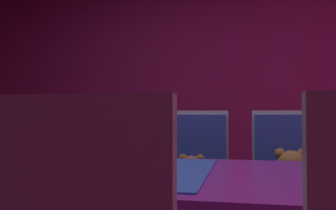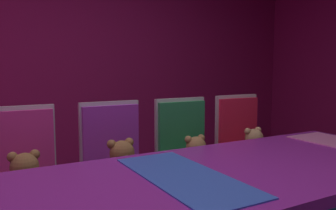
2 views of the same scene
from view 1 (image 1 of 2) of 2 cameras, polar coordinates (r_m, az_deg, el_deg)
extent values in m
cube|color=#8C1959|center=(4.02, 7.45, 4.77)|extent=(0.12, 6.40, 2.80)
cube|color=purple|center=(1.44, -0.08, -11.28)|extent=(0.90, 2.84, 0.05)
cube|color=teal|center=(1.45, -0.08, -14.19)|extent=(0.88, 2.78, 0.10)
cube|color=blue|center=(1.43, -0.08, -10.17)|extent=(0.77, 0.32, 0.01)
cube|color=#2D47B2|center=(2.21, 18.52, -15.05)|extent=(0.40, 0.40, 0.04)
cube|color=#2D47B2|center=(2.34, 17.93, -7.57)|extent=(0.05, 0.38, 0.50)
cube|color=#B2B2B7|center=(2.36, 17.87, -7.51)|extent=(0.03, 0.41, 0.55)
ellipsoid|color=olive|center=(2.18, 18.50, -12.34)|extent=(0.19, 0.19, 0.16)
sphere|color=olive|center=(2.15, 18.52, -8.74)|extent=(0.16, 0.16, 0.16)
sphere|color=#AE7747|center=(2.09, 18.70, -9.23)|extent=(0.06, 0.06, 0.06)
sphere|color=olive|center=(2.16, 20.00, -7.10)|extent=(0.06, 0.06, 0.06)
sphere|color=olive|center=(2.15, 16.89, -7.16)|extent=(0.06, 0.06, 0.06)
cylinder|color=olive|center=(2.16, 21.25, -12.04)|extent=(0.05, 0.14, 0.13)
cylinder|color=olive|center=(2.13, 15.96, -12.20)|extent=(0.05, 0.14, 0.13)
cylinder|color=olive|center=(2.08, 20.40, -14.37)|extent=(0.07, 0.15, 0.07)
cylinder|color=olive|center=(2.07, 17.48, -14.48)|extent=(0.07, 0.15, 0.07)
cube|color=#2D47B2|center=(2.21, 3.64, -15.11)|extent=(0.40, 0.40, 0.04)
cube|color=#2D47B2|center=(2.34, 4.24, -7.63)|extent=(0.05, 0.38, 0.50)
cube|color=#B2B2B7|center=(2.36, 4.31, -7.58)|extent=(0.03, 0.41, 0.55)
ellipsoid|color=brown|center=(2.19, 3.63, -12.71)|extent=(0.17, 0.17, 0.14)
sphere|color=brown|center=(2.15, 3.57, -9.61)|extent=(0.14, 0.14, 0.14)
sphere|color=#99663C|center=(2.11, 3.40, -10.05)|extent=(0.05, 0.05, 0.05)
sphere|color=brown|center=(2.16, 4.98, -8.24)|extent=(0.05, 0.05, 0.05)
sphere|color=brown|center=(2.17, 2.29, -8.20)|extent=(0.05, 0.05, 0.05)
cylinder|color=brown|center=(2.14, 5.79, -12.58)|extent=(0.05, 0.12, 0.11)
cylinder|color=brown|center=(2.17, 1.24, -12.47)|extent=(0.05, 0.12, 0.11)
cylinder|color=brown|center=(2.09, 4.46, -14.55)|extent=(0.06, 0.13, 0.06)
cylinder|color=brown|center=(2.10, 1.96, -14.47)|extent=(0.06, 0.13, 0.06)
cube|color=purple|center=(2.32, -9.80, -14.44)|extent=(0.40, 0.40, 0.04)
cube|color=purple|center=(2.44, -8.21, -7.36)|extent=(0.05, 0.38, 0.50)
cube|color=#B2B2B7|center=(2.46, -8.04, -7.32)|extent=(0.03, 0.41, 0.55)
ellipsoid|color=olive|center=(2.30, -9.79, -11.90)|extent=(0.19, 0.19, 0.15)
sphere|color=olive|center=(2.26, -9.93, -8.53)|extent=(0.15, 0.15, 0.15)
sphere|color=#AE7747|center=(2.21, -10.43, -8.97)|extent=(0.06, 0.06, 0.06)
sphere|color=olive|center=(2.25, -8.39, -7.09)|extent=(0.06, 0.06, 0.06)
sphere|color=olive|center=(2.29, -11.11, -6.98)|extent=(0.06, 0.06, 0.06)
cylinder|color=olive|center=(2.23, -7.82, -11.84)|extent=(0.05, 0.14, 0.13)
cylinder|color=olive|center=(2.30, -12.42, -11.51)|extent=(0.05, 0.14, 0.13)
cylinder|color=olive|center=(2.18, -9.75, -13.88)|extent=(0.07, 0.14, 0.07)
cylinder|color=olive|center=(2.21, -12.26, -13.65)|extent=(0.07, 0.14, 0.07)
cube|color=#2D47B2|center=(2.55, -21.00, -13.19)|extent=(0.40, 0.40, 0.04)
cube|color=#2D47B2|center=(2.66, -18.84, -6.82)|extent=(0.05, 0.38, 0.50)
cube|color=#B2B2B7|center=(2.68, -18.60, -6.78)|extent=(0.03, 0.41, 0.55)
ellipsoid|color=beige|center=(2.53, -20.97, -10.78)|extent=(0.20, 0.20, 0.16)
sphere|color=beige|center=(2.49, -21.16, -7.56)|extent=(0.16, 0.16, 0.16)
sphere|color=#FDDCAD|center=(2.45, -21.86, -7.94)|extent=(0.06, 0.06, 0.06)
sphere|color=beige|center=(2.47, -19.74, -6.22)|extent=(0.06, 0.06, 0.06)
sphere|color=beige|center=(2.53, -22.08, -6.08)|extent=(0.06, 0.06, 0.06)
cylinder|color=beige|center=(2.44, -19.48, -10.76)|extent=(0.06, 0.14, 0.13)
cylinder|color=beige|center=(2.54, -23.41, -10.32)|extent=(0.06, 0.14, 0.13)
cylinder|color=beige|center=(2.40, -21.61, -12.59)|extent=(0.07, 0.15, 0.07)
cylinder|color=beige|center=(2.46, -23.73, -12.30)|extent=(0.07, 0.15, 0.07)
camera|label=2|loc=(2.66, 21.71, 3.90)|focal=36.63mm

